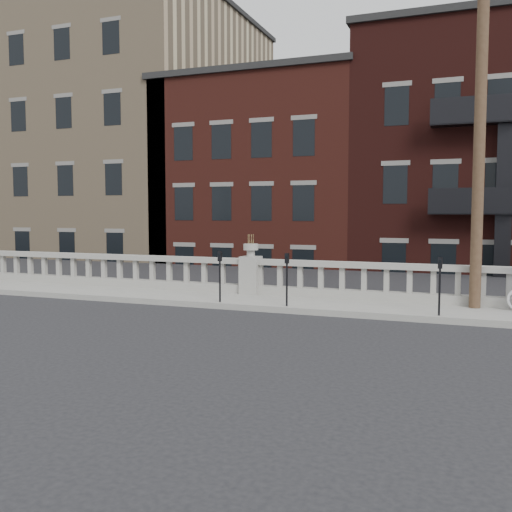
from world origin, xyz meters
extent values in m
plane|color=black|center=(0.00, 0.00, 0.00)|extent=(120.00, 120.00, 0.00)
cube|color=gray|center=(0.00, 3.00, 0.07)|extent=(32.00, 2.20, 0.15)
cube|color=gray|center=(0.00, 3.95, 0.28)|extent=(28.00, 0.34, 0.25)
cube|color=gray|center=(0.00, 3.95, 1.10)|extent=(28.00, 0.34, 0.16)
cube|color=gray|center=(0.00, 3.95, 0.70)|extent=(0.55, 0.55, 1.10)
cylinder|color=gray|center=(0.00, 3.95, 1.35)|extent=(0.24, 0.24, 0.20)
cylinder|color=gray|center=(0.00, 3.95, 1.53)|extent=(0.44, 0.44, 0.18)
cube|color=#605E59|center=(0.00, 4.30, -2.42)|extent=(36.00, 0.50, 5.15)
cube|color=black|center=(0.00, 25.95, -5.25)|extent=(80.00, 44.00, 0.50)
cube|color=#595651|center=(-2.00, 8.45, -3.00)|extent=(16.00, 7.00, 4.00)
cube|color=#9F8767|center=(-17.00, 20.95, 5.00)|extent=(18.00, 16.00, 20.00)
cube|color=black|center=(-17.00, 20.95, 15.15)|extent=(18.30, 16.30, 0.30)
cube|color=#4C1C15|center=(-4.00, 19.95, 2.00)|extent=(10.00, 14.00, 14.00)
cube|color=black|center=(-4.00, 19.95, 9.15)|extent=(10.30, 14.30, 0.30)
cube|color=black|center=(6.00, 19.95, 2.75)|extent=(10.00, 14.00, 15.50)
cube|color=black|center=(6.00, 19.95, 10.65)|extent=(10.30, 14.30, 0.30)
cylinder|color=#422D1E|center=(6.20, 3.60, 5.15)|extent=(0.28, 0.28, 10.00)
cylinder|color=black|center=(-0.18, 2.15, 0.70)|extent=(0.05, 0.05, 1.10)
cube|color=black|center=(-0.18, 2.15, 1.38)|extent=(0.10, 0.08, 0.26)
cube|color=black|center=(-0.18, 2.10, 1.42)|extent=(0.06, 0.01, 0.08)
cylinder|color=black|center=(1.69, 2.15, 0.70)|extent=(0.05, 0.05, 1.10)
cube|color=black|center=(1.69, 2.15, 1.38)|extent=(0.10, 0.08, 0.26)
cube|color=black|center=(1.69, 2.10, 1.42)|extent=(0.06, 0.01, 0.08)
cylinder|color=black|center=(5.42, 2.15, 0.70)|extent=(0.05, 0.05, 1.10)
cube|color=black|center=(5.42, 2.15, 1.38)|extent=(0.10, 0.08, 0.26)
cube|color=black|center=(5.42, 2.10, 1.42)|extent=(0.06, 0.01, 0.08)
camera|label=1|loc=(6.11, -11.65, 2.57)|focal=40.00mm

